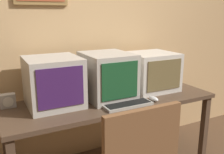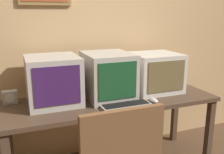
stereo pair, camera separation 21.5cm
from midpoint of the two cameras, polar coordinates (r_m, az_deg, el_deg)
wall_back at (r=2.49m, az=-1.29°, el=11.20°), size 8.00×0.08×2.60m
desk at (r=2.24m, az=2.77°, el=-6.91°), size 1.86×0.64×0.70m
monitor_left at (r=2.09m, az=-10.47°, el=-0.74°), size 0.42×0.44×0.40m
monitor_center at (r=2.20m, az=1.86°, el=0.29°), size 0.40×0.46×0.40m
monitor_right at (r=2.46m, az=12.16°, el=1.03°), size 0.45×0.42×0.37m
keyboard_main at (r=2.04m, az=6.23°, el=-6.50°), size 0.41×0.14×0.03m
mouse_near_keyboard at (r=2.17m, az=12.30°, el=-5.27°), size 0.06×0.11×0.04m
desk_clock at (r=2.21m, az=-19.76°, el=-4.43°), size 0.12×0.07×0.11m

